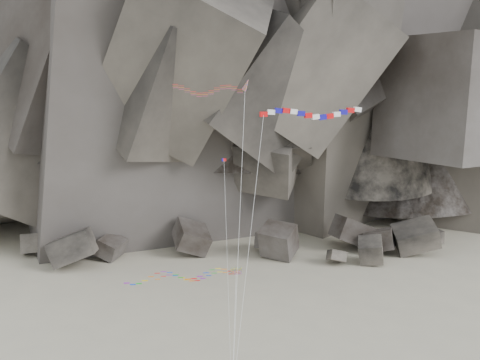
{
  "coord_description": "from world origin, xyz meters",
  "views": [
    {
      "loc": [
        -3.28,
        -56.59,
        31.5
      ],
      "look_at": [
        -0.14,
        6.0,
        19.14
      ],
      "focal_mm": 40.0,
      "sensor_mm": 36.0,
      "label": 1
    }
  ],
  "objects_px": {
    "pennant_kite": "(226,218)",
    "banner_kite": "(311,114)",
    "parafoil_kite": "(177,276)",
    "delta_kite": "(206,89)"
  },
  "relations": [
    {
      "from": "delta_kite",
      "to": "banner_kite",
      "type": "height_order",
      "value": "delta_kite"
    },
    {
      "from": "parafoil_kite",
      "to": "pennant_kite",
      "type": "relative_size",
      "value": 0.64
    },
    {
      "from": "pennant_kite",
      "to": "banner_kite",
      "type": "bearing_deg",
      "value": 21.99
    },
    {
      "from": "banner_kite",
      "to": "pennant_kite",
      "type": "bearing_deg",
      "value": -170.63
    },
    {
      "from": "delta_kite",
      "to": "banner_kite",
      "type": "xyz_separation_m",
      "value": [
        11.58,
        0.41,
        -2.71
      ]
    },
    {
      "from": "banner_kite",
      "to": "parafoil_kite",
      "type": "height_order",
      "value": "banner_kite"
    },
    {
      "from": "delta_kite",
      "to": "parafoil_kite",
      "type": "bearing_deg",
      "value": -149.38
    },
    {
      "from": "banner_kite",
      "to": "pennant_kite",
      "type": "distance_m",
      "value": 14.8
    },
    {
      "from": "parafoil_kite",
      "to": "pennant_kite",
      "type": "height_order",
      "value": "pennant_kite"
    },
    {
      "from": "parafoil_kite",
      "to": "delta_kite",
      "type": "bearing_deg",
      "value": 52.69
    }
  ]
}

